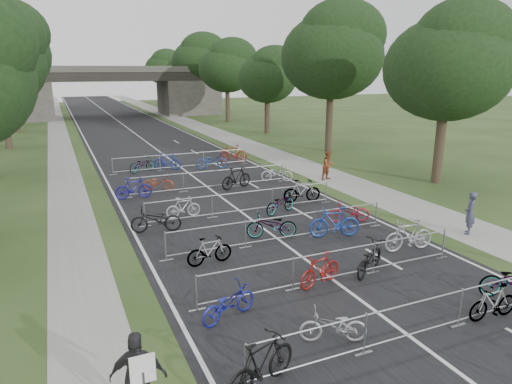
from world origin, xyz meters
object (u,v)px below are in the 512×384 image
overpass_bridge (110,92)px  pedestrian_a (470,213)px  park_sign (144,383)px  pedestrian_c (138,377)px  pedestrian_b (328,165)px

overpass_bridge → pedestrian_a: size_ratio=17.35×
park_sign → pedestrian_a: 15.39m
park_sign → pedestrian_a: size_ratio=1.02×
overpass_bridge → pedestrian_c: size_ratio=16.61×
overpass_bridge → pedestrian_b: size_ratio=17.47×
pedestrian_a → pedestrian_b: (-0.08, 10.60, -0.01)m
pedestrian_b → pedestrian_c: bearing=-146.9°
overpass_bridge → pedestrian_c: 61.77m
pedestrian_b → pedestrian_c: (-14.22, -15.62, 0.05)m
park_sign → pedestrian_b: 21.62m
park_sign → pedestrian_c: bearing=90.0°
park_sign → pedestrian_b: park_sign is taller
pedestrian_c → overpass_bridge: bearing=-77.4°
overpass_bridge → park_sign: overpass_bridge is taller
overpass_bridge → pedestrian_a: overpass_bridge is taller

